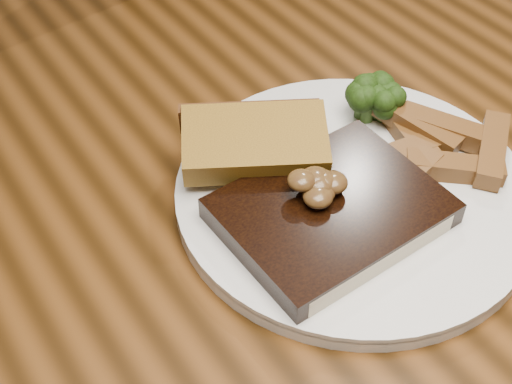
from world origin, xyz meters
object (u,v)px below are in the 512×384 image
Objects in this scene: dining_table at (262,265)px; garlic_bread at (255,161)px; steak at (331,213)px; potato_wedges at (436,149)px; chair_far at (176,36)px; plate at (353,195)px.

garlic_bread is (0.00, 0.02, 0.12)m from dining_table.
dining_table is 9.67× the size of steak.
garlic_bread is (-0.02, 0.08, 0.00)m from steak.
chair_far is at bearing 83.46° from potato_wedges.
steak is (-0.19, -0.63, 0.25)m from chair_far.
dining_table is 1.69× the size of chair_far.
plate is 2.51× the size of garlic_bread.
potato_wedges is at bearing -21.31° from dining_table.
potato_wedges is at bearing 1.90° from steak.
chair_far is at bearing 99.33° from garlic_bread.
plate is 0.08m from potato_wedges.
garlic_bread is at bearing 99.77° from steak.
steak reaches higher than plate.
potato_wedges reaches higher than plate.
garlic_bread is at bearing 131.20° from plate.
plate is (0.06, -0.05, 0.10)m from dining_table.
garlic_bread reaches higher than dining_table.
steak is 0.08m from garlic_bread.
steak is at bearing -176.34° from potato_wedges.
dining_table is at bearing 143.24° from plate.
potato_wedges is at bearing -7.19° from plate.
dining_table is 0.19m from potato_wedges.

